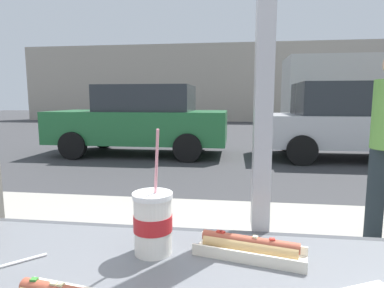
# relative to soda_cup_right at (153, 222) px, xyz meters

# --- Properties ---
(ground_plane) EXTENTS (60.00, 60.00, 0.00)m
(ground_plane) POSITION_rel_soda_cup_right_xyz_m (0.28, 8.12, -1.07)
(ground_plane) COLOR #38383A
(sidewalk_strip) EXTENTS (16.00, 2.80, 0.13)m
(sidewalk_strip) POSITION_rel_soda_cup_right_xyz_m (0.28, 1.72, -1.01)
(sidewalk_strip) COLOR #9E998E
(sidewalk_strip) RESTS_ON ground
(building_facade_far) EXTENTS (28.00, 1.20, 4.85)m
(building_facade_far) POSITION_rel_soda_cup_right_xyz_m (0.28, 20.24, 1.35)
(building_facade_far) COLOR #A89E8E
(building_facade_far) RESTS_ON ground
(soda_cup_right) EXTENTS (0.10, 0.10, 0.31)m
(soda_cup_right) POSITION_rel_soda_cup_right_xyz_m (0.00, 0.00, 0.00)
(soda_cup_right) COLOR silver
(soda_cup_right) RESTS_ON window_counter
(hotdog_tray_far) EXTENTS (0.28, 0.14, 0.05)m
(hotdog_tray_far) POSITION_rel_soda_cup_right_xyz_m (0.24, 0.01, -0.06)
(hotdog_tray_far) COLOR beige
(hotdog_tray_far) RESTS_ON window_counter
(loose_straw) EXTENTS (0.14, 0.14, 0.01)m
(loose_straw) POSITION_rel_soda_cup_right_xyz_m (-0.32, -0.12, -0.08)
(loose_straw) COLOR white
(loose_straw) RESTS_ON window_counter
(parked_car_green) EXTENTS (4.33, 1.99, 1.72)m
(parked_car_green) POSITION_rel_soda_cup_right_xyz_m (-2.11, 7.08, -0.20)
(parked_car_green) COLOR #236B38
(parked_car_green) RESTS_ON ground
(parked_car_silver) EXTENTS (4.16, 2.03, 1.76)m
(parked_car_silver) POSITION_rel_soda_cup_right_xyz_m (2.85, 7.08, -0.19)
(parked_car_silver) COLOR #BCBCC1
(parked_car_silver) RESTS_ON ground
(box_truck) EXTENTS (7.26, 2.44, 3.01)m
(box_truck) POSITION_rel_soda_cup_right_xyz_m (5.66, 12.57, 0.57)
(box_truck) COLOR beige
(box_truck) RESTS_ON ground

